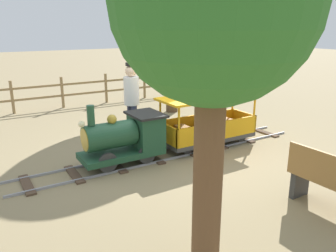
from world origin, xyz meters
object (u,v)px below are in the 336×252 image
at_px(passenger_car, 208,125).
at_px(oak_tree_far, 172,7).
at_px(conductor_person, 132,97).
at_px(locomotive, 126,137).
at_px(oak_tree_near, 214,6).

relative_size(passenger_car, oak_tree_far, 0.49).
bearing_deg(conductor_person, passenger_car, -127.93).
xyz_separation_m(locomotive, passenger_car, (0.00, -1.76, -0.06)).
relative_size(oak_tree_near, oak_tree_far, 0.82).
relative_size(locomotive, oak_tree_near, 0.44).
relative_size(passenger_car, conductor_person, 1.23).
relative_size(passenger_car, oak_tree_near, 0.60).
distance_m(locomotive, passenger_car, 1.76).
bearing_deg(oak_tree_near, locomotive, -9.50).
bearing_deg(locomotive, passenger_car, -90.00).
distance_m(locomotive, oak_tree_far, 4.46).
height_order(oak_tree_near, oak_tree_far, oak_tree_far).
bearing_deg(locomotive, oak_tree_far, -43.75).
bearing_deg(oak_tree_near, conductor_person, -15.42).
distance_m(locomotive, oak_tree_near, 3.46).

